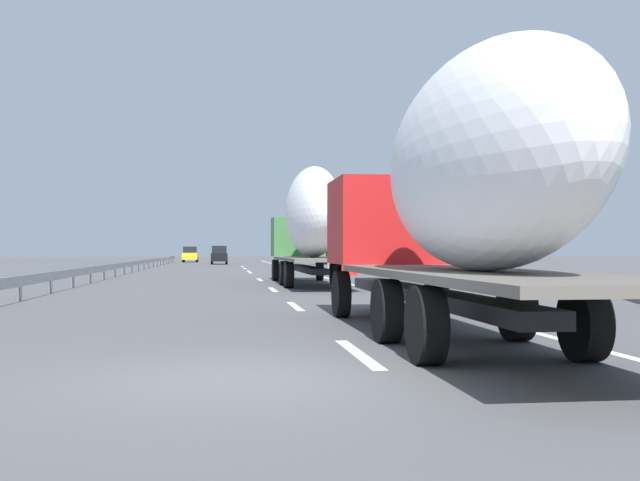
% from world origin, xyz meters
% --- Properties ---
extents(ground_plane, '(260.00, 260.00, 0.00)m').
position_xyz_m(ground_plane, '(40.00, 0.00, 0.00)').
color(ground_plane, '#4C4C4F').
extents(lane_stripe_0, '(3.20, 0.20, 0.01)m').
position_xyz_m(lane_stripe_0, '(2.00, -1.80, 0.00)').
color(lane_stripe_0, white).
rests_on(lane_stripe_0, ground_plane).
extents(lane_stripe_1, '(3.20, 0.20, 0.01)m').
position_xyz_m(lane_stripe_1, '(11.45, -1.80, 0.00)').
color(lane_stripe_1, white).
rests_on(lane_stripe_1, ground_plane).
extents(lane_stripe_2, '(3.20, 0.20, 0.01)m').
position_xyz_m(lane_stripe_2, '(20.22, -1.80, 0.00)').
color(lane_stripe_2, white).
rests_on(lane_stripe_2, ground_plane).
extents(lane_stripe_3, '(3.20, 0.20, 0.01)m').
position_xyz_m(lane_stripe_3, '(30.08, -1.80, 0.00)').
color(lane_stripe_3, white).
rests_on(lane_stripe_3, ground_plane).
extents(lane_stripe_4, '(3.20, 0.20, 0.01)m').
position_xyz_m(lane_stripe_4, '(42.57, -1.80, 0.00)').
color(lane_stripe_4, white).
rests_on(lane_stripe_4, ground_plane).
extents(lane_stripe_5, '(3.20, 0.20, 0.01)m').
position_xyz_m(lane_stripe_5, '(45.62, -1.80, 0.00)').
color(lane_stripe_5, white).
rests_on(lane_stripe_5, ground_plane).
extents(lane_stripe_6, '(3.20, 0.20, 0.01)m').
position_xyz_m(lane_stripe_6, '(53.74, -1.80, 0.00)').
color(lane_stripe_6, white).
rests_on(lane_stripe_6, ground_plane).
extents(lane_stripe_7, '(3.20, 0.20, 0.01)m').
position_xyz_m(lane_stripe_7, '(60.95, -1.80, 0.00)').
color(lane_stripe_7, white).
rests_on(lane_stripe_7, ground_plane).
extents(edge_line_right, '(110.00, 0.20, 0.01)m').
position_xyz_m(edge_line_right, '(45.00, -5.50, 0.00)').
color(edge_line_right, white).
rests_on(edge_line_right, ground_plane).
extents(truck_lead, '(13.98, 2.55, 4.93)m').
position_xyz_m(truck_lead, '(23.51, -3.60, 2.72)').
color(truck_lead, '#387038').
rests_on(truck_lead, ground_plane).
extents(truck_trailing, '(13.25, 2.55, 4.43)m').
position_xyz_m(truck_trailing, '(2.96, -3.60, 2.51)').
color(truck_trailing, '#B21919').
rests_on(truck_trailing, ground_plane).
extents(car_black_suv, '(4.58, 1.75, 1.95)m').
position_xyz_m(car_black_suv, '(73.23, 0.30, 0.97)').
color(car_black_suv, black).
rests_on(car_black_suv, ground_plane).
extents(car_yellow_coupe, '(4.77, 1.87, 1.93)m').
position_xyz_m(car_yellow_coupe, '(87.66, 3.89, 0.97)').
color(car_yellow_coupe, gold).
rests_on(car_yellow_coupe, ground_plane).
extents(road_sign, '(0.10, 0.90, 3.01)m').
position_xyz_m(road_sign, '(39.93, -6.70, 2.09)').
color(road_sign, gray).
rests_on(road_sign, ground_plane).
extents(tree_0, '(3.26, 3.26, 6.17)m').
position_xyz_m(tree_0, '(58.13, -12.76, 4.03)').
color(tree_0, '#472D19').
rests_on(tree_0, ground_plane).
extents(tree_1, '(3.19, 3.19, 7.20)m').
position_xyz_m(tree_1, '(26.30, -12.24, 4.25)').
color(tree_1, '#472D19').
rests_on(tree_1, ground_plane).
extents(tree_2, '(3.51, 3.51, 6.73)m').
position_xyz_m(tree_2, '(70.57, -10.74, 4.17)').
color(tree_2, '#472D19').
rests_on(tree_2, ground_plane).
extents(guardrail_median, '(94.00, 0.10, 0.76)m').
position_xyz_m(guardrail_median, '(43.00, 6.00, 0.58)').
color(guardrail_median, '#9EA0A5').
rests_on(guardrail_median, ground_plane).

